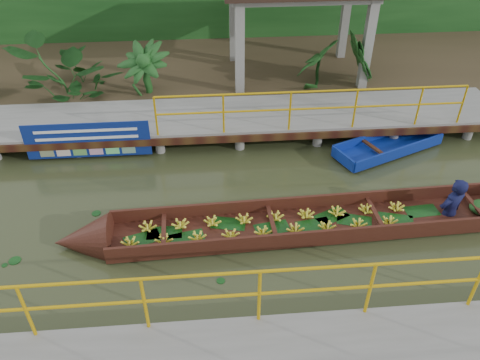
{
  "coord_description": "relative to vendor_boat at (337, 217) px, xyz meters",
  "views": [
    {
      "loc": [
        0.17,
        -7.37,
        6.35
      ],
      "look_at": [
        0.82,
        0.5,
        0.6
      ],
      "focal_mm": 35.0,
      "sensor_mm": 36.0,
      "label": 1
    }
  ],
  "objects": [
    {
      "name": "tropical_plants",
      "position": [
        -4.44,
        5.72,
        1.01
      ],
      "size": [
        14.26,
        1.26,
        1.57
      ],
      "color": "#143E14",
      "rests_on": "ground"
    },
    {
      "name": "blue_banner",
      "position": [
        -5.36,
        2.9,
        0.33
      ],
      "size": [
        2.97,
        0.04,
        0.93
      ],
      "color": "navy",
      "rests_on": "ground"
    },
    {
      "name": "moored_blue_boat",
      "position": [
        2.71,
        2.97,
        -0.08
      ],
      "size": [
        3.36,
        2.06,
        0.79
      ],
      "rotation": [
        0.0,
        0.0,
        0.4
      ],
      "color": "navy",
      "rests_on": "ground"
    },
    {
      "name": "land_strip",
      "position": [
        -2.69,
        7.92,
        0.0
      ],
      "size": [
        30.0,
        8.0,
        0.45
      ],
      "primitive_type": "cube",
      "color": "#372C1B",
      "rests_on": "ground"
    },
    {
      "name": "ground",
      "position": [
        -2.69,
        0.42,
        -0.22
      ],
      "size": [
        80.0,
        80.0,
        0.0
      ],
      "primitive_type": "plane",
      "color": "#32371B",
      "rests_on": "ground"
    },
    {
      "name": "vendor_boat",
      "position": [
        0.0,
        0.0,
        0.0
      ],
      "size": [
        10.56,
        1.44,
        2.14
      ],
      "rotation": [
        0.0,
        0.0,
        0.04
      ],
      "color": "#38170F",
      "rests_on": "ground"
    },
    {
      "name": "far_dock",
      "position": [
        -2.67,
        3.85,
        0.25
      ],
      "size": [
        16.0,
        2.06,
        1.66
      ],
      "color": "slate",
      "rests_on": "ground"
    }
  ]
}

